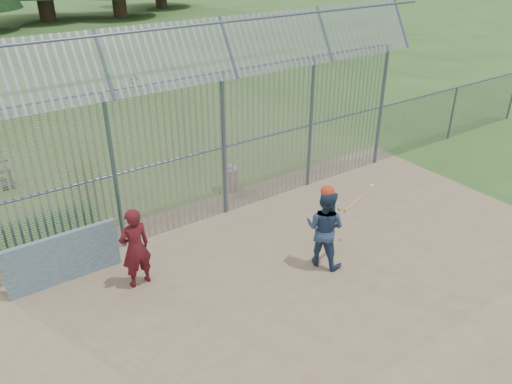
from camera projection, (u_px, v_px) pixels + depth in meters
ground at (305, 274)px, 11.58m from camera, size 120.00×120.00×0.00m
dirt_infield at (319, 285)px, 11.21m from camera, size 14.00×10.00×0.02m
dugout_wall at (63, 258)px, 11.09m from camera, size 2.50×0.12×1.20m
batter at (325, 228)px, 11.50m from camera, size 1.08×1.17×1.95m
onlooker at (135, 248)px, 10.82m from camera, size 0.73×0.51×1.91m
bg_kid_seated at (134, 82)px, 24.54m from camera, size 0.58×0.29×0.95m
batting_gear at (332, 193)px, 11.13m from camera, size 1.72×0.47×0.67m
trash_can at (230, 179)px, 15.16m from camera, size 0.56×0.56×0.82m
backstop_fence at (280, 122)px, 13.90m from camera, size 20.09×0.81×5.30m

